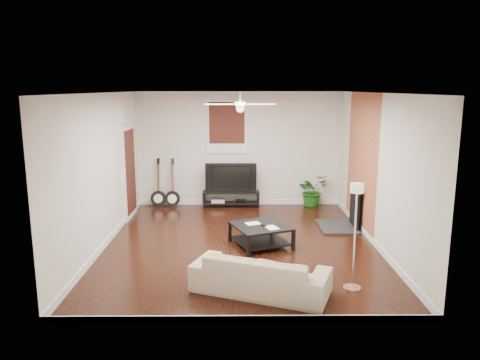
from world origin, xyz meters
name	(u,v)px	position (x,y,z in m)	size (l,w,h in m)	color
room	(240,171)	(0.00, 0.00, 1.40)	(5.01, 6.01, 2.81)	black
brick_accent	(362,162)	(2.49, 1.00, 1.40)	(0.02, 2.20, 2.80)	#B05C38
fireplace	(345,207)	(2.20, 1.00, 0.46)	(0.80, 1.10, 0.92)	black
window_back	(227,127)	(-0.30, 2.97, 1.95)	(1.00, 0.06, 1.30)	#3E1710
door_left	(129,162)	(-2.46, 1.90, 1.25)	(0.08, 1.00, 2.50)	white
tv_stand	(231,199)	(-0.20, 2.78, 0.19)	(1.39, 0.37, 0.39)	black
tv	(231,177)	(-0.20, 2.80, 0.75)	(1.24, 0.16, 0.72)	black
coffee_table	(261,235)	(0.38, -0.09, 0.20)	(0.94, 0.94, 0.40)	black
sofa	(260,274)	(0.27, -2.07, 0.28)	(1.94, 0.76, 0.57)	tan
floor_lamp	(355,237)	(1.62, -1.97, 0.79)	(0.26, 0.26, 1.59)	white
potted_plant	(312,190)	(1.80, 2.81, 0.40)	(0.72, 0.63, 0.80)	#1D5217
guitar_left	(158,183)	(-1.99, 2.75, 0.61)	(0.38, 0.26, 1.21)	black
guitar_right	(172,183)	(-1.64, 2.72, 0.61)	(0.38, 0.26, 1.21)	black
ceiling_fan	(240,104)	(0.00, 0.00, 2.60)	(1.24, 1.24, 0.32)	white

